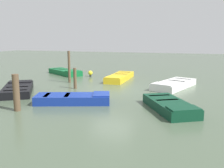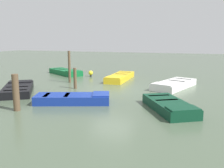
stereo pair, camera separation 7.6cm
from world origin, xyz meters
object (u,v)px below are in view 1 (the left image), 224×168
Objects in this scene: mooring_piling_near_right at (16,93)px; mooring_piling_far_right at (75,78)px; marker_buoy at (90,73)px; mooring_piling_far_left at (69,67)px; rowboat_blue at (73,99)px; rowboat_green at (65,72)px; rowboat_black at (18,89)px; rowboat_white at (174,84)px; rowboat_dark_green at (170,105)px; rowboat_yellow at (120,77)px.

mooring_piling_far_right is (0.09, 5.05, -0.14)m from mooring_piling_near_right.
mooring_piling_far_left is at bearing -94.72° from marker_buoy.
mooring_piling_far_left reaches higher than rowboat_blue.
rowboat_blue is 3.51m from mooring_piling_far_right.
mooring_piling_far_right is at bearing -22.78° from rowboat_green.
rowboat_white is at bearing -95.11° from rowboat_black.
rowboat_blue is (-4.11, -5.40, 0.00)m from rowboat_white.
rowboat_white is 9.24m from rowboat_black.
mooring_piling_near_right is 3.25× the size of marker_buoy.
rowboat_white is 6.11m from mooring_piling_far_right.
mooring_piling_far_right reaches higher than rowboat_dark_green.
rowboat_dark_green and rowboat_green have the same top height.
rowboat_white is 9.77m from rowboat_green.
rowboat_yellow is 2.65× the size of mooring_piling_near_right.
mooring_piling_near_right reaches higher than rowboat_green.
mooring_piling_far_right is at bearing -49.45° from rowboat_white.
mooring_piling_far_left is at bearing 127.38° from mooring_piling_far_right.
marker_buoy reaches higher than rowboat_green.
mooring_piling_far_left is 3.08m from marker_buoy.
mooring_piling_far_right is (1.39, -1.82, -0.45)m from mooring_piling_far_left.
rowboat_black is 7.06m from marker_buoy.
mooring_piling_near_right is (-6.07, -2.19, 0.56)m from rowboat_dark_green.
rowboat_green is 2.44× the size of mooring_piling_near_right.
mooring_piling_far_left reaches higher than rowboat_yellow.
rowboat_green is at bearing 101.98° from rowboat_blue.
rowboat_yellow is at bearing 69.49° from rowboat_blue.
mooring_piling_far_left reaches higher than marker_buoy.
rowboat_white and rowboat_yellow have the same top height.
marker_buoy reaches higher than rowboat_black.
mooring_piling_far_right is 4.93m from marker_buoy.
mooring_piling_near_right is at bearing -174.57° from rowboat_black.
marker_buoy is (-1.05, 9.83, -0.49)m from mooring_piling_near_right.
rowboat_blue is 2.35× the size of mooring_piling_near_right.
rowboat_blue is 8.35m from marker_buoy.
mooring_piling_far_right reaches higher than rowboat_black.
mooring_piling_near_right is (-1.67, -9.03, 0.56)m from rowboat_yellow.
rowboat_yellow is 3.78m from mooring_piling_far_left.
rowboat_dark_green is 2.18× the size of mooring_piling_near_right.
rowboat_dark_green is at bearing -25.59° from mooring_piling_far_right.
rowboat_yellow is at bearing 36.05° from mooring_piling_far_left.
rowboat_dark_green is at bearing -47.04° from marker_buoy.
marker_buoy is at bearing 96.12° from mooring_piling_near_right.
rowboat_white is at bearing 152.54° from rowboat_dark_green.
rowboat_dark_green is 6.64m from mooring_piling_far_right.
rowboat_blue is at bearing -63.70° from mooring_piling_far_right.
mooring_piling_far_left is at bearing -55.98° from rowboat_yellow.
rowboat_white is 1.17× the size of rowboat_dark_green.
rowboat_yellow is at bearing -178.38° from rowboat_dark_green.
mooring_piling_far_right is at bearing -146.66° from rowboat_dark_green.
rowboat_white is 1.08× the size of rowboat_black.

